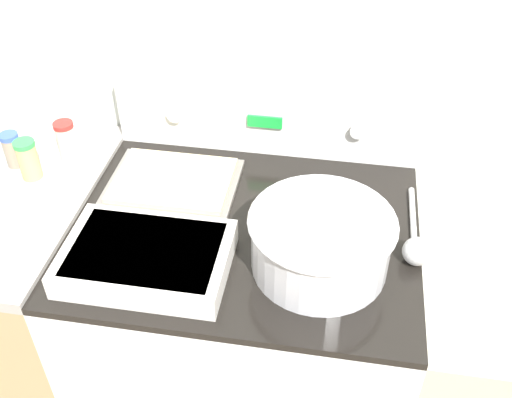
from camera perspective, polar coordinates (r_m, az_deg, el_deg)
name	(u,v)px	position (r m, az deg, el deg)	size (l,w,h in m)	color
kitchen_wall	(271,26)	(1.52, 1.47, 16.16)	(8.00, 0.05, 2.50)	silver
stove_range	(248,345)	(1.73, -0.76, -13.75)	(0.79, 0.69, 0.93)	silver
control_panel	(267,119)	(1.58, 1.01, 7.66)	(0.79, 0.07, 0.19)	silver
side_counter	(19,312)	(1.93, -21.64, -10.01)	(0.58, 0.66, 0.94)	tan
mixing_bowl	(321,240)	(1.25, 6.20, -3.87)	(0.31, 0.31, 0.13)	silver
casserole_dish	(147,257)	(1.28, -10.39, -5.45)	(0.35, 0.24, 0.06)	silver
baking_tray	(173,182)	(1.51, -7.90, 1.63)	(0.32, 0.24, 0.02)	slate
ladle	(416,246)	(1.34, 15.02, -4.37)	(0.06, 0.28, 0.06)	#B7B7B7
spice_jar_red_cap	(67,141)	(1.61, -17.57, 5.25)	(0.05, 0.05, 0.11)	beige
spice_jar_green_cap	(28,159)	(1.58, -20.88, 3.55)	(0.05, 0.05, 0.11)	tan
spice_jar_blue_cap	(12,149)	(1.64, -22.18, 4.40)	(0.05, 0.05, 0.09)	gray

